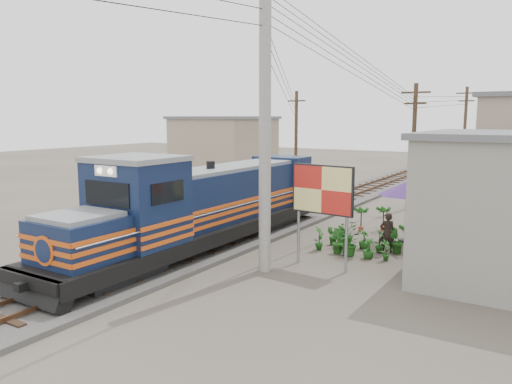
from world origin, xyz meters
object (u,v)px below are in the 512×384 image
Objects in this scene: locomotive at (202,208)px; billboard at (322,192)px; market_umbrella at (407,189)px; vendor at (387,233)px.

locomotive reaches higher than billboard.
market_umbrella is (1.45, 5.12, -0.39)m from billboard.
billboard is at bearing 37.02° from vendor.
market_umbrella is 1.82× the size of vendor.
billboard is 3.81m from vendor.
locomotive reaches higher than vendor.
billboard is at bearing -105.78° from market_umbrella.
vendor is at bearing -92.72° from market_umbrella.
billboard is 1.24× the size of market_umbrella.
vendor is (1.35, 3.05, -1.85)m from billboard.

